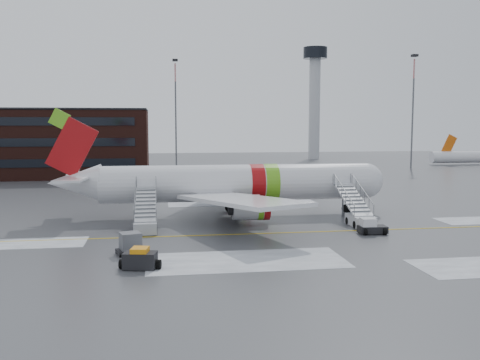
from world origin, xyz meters
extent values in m
plane|color=#494C4F|center=(0.00, 0.00, 0.00)|extent=(260.00, 260.00, 0.00)
cylinder|color=silver|center=(-3.97, 8.27, 3.50)|extent=(28.00, 3.80, 3.80)
sphere|color=silver|center=(10.03, 8.27, 3.50)|extent=(3.80, 3.80, 3.80)
cube|color=black|center=(11.08, 8.27, 4.00)|extent=(1.09, 1.60, 0.97)
cone|color=silver|center=(-20.37, 8.27, 3.75)|extent=(5.20, 3.72, 3.72)
cube|color=#9C0C0F|center=(-20.47, 8.27, 7.30)|extent=(5.27, 0.30, 6.09)
cube|color=#66B71D|center=(-21.57, 8.27, 10.10)|extent=(2.16, 0.26, 2.16)
cube|color=silver|center=(-20.17, 10.87, 4.40)|extent=(3.07, 4.85, 0.18)
cube|color=silver|center=(-20.17, 5.67, 4.40)|extent=(3.07, 4.85, 0.18)
cube|color=silver|center=(-4.97, 16.77, 2.90)|extent=(10.72, 15.97, 1.13)
cube|color=silver|center=(-4.97, -0.23, 2.90)|extent=(10.72, 15.97, 1.13)
cylinder|color=silver|center=(-3.47, 13.47, 1.55)|extent=(3.40, 2.10, 2.10)
cylinder|color=silver|center=(-3.47, 3.07, 1.55)|extent=(3.40, 2.10, 2.10)
cylinder|color=#595B60|center=(8.03, 8.27, 0.90)|extent=(0.20, 0.20, 1.80)
cylinder|color=black|center=(8.03, 8.27, 0.45)|extent=(0.90, 0.56, 0.90)
cylinder|color=black|center=(-4.47, 10.67, 0.45)|extent=(0.90, 0.56, 0.90)
cylinder|color=black|center=(-4.47, 5.87, 0.45)|extent=(0.90, 0.56, 0.90)
cube|color=silver|center=(6.74, 0.97, 0.55)|extent=(2.00, 3.20, 1.00)
cube|color=silver|center=(6.74, 3.07, 2.23)|extent=(1.90, 5.87, 2.52)
cube|color=silver|center=(6.74, 6.37, 3.40)|extent=(1.90, 1.40, 0.15)
cylinder|color=#595B60|center=(6.74, 5.97, 1.70)|extent=(0.16, 0.16, 3.40)
cylinder|color=black|center=(5.84, -0.03, 0.35)|extent=(0.25, 0.70, 0.70)
cylinder|color=black|center=(7.64, 1.97, 0.35)|extent=(0.25, 0.70, 0.70)
cube|color=#A1A4A8|center=(-13.27, 0.97, 0.55)|extent=(2.00, 3.20, 1.00)
cube|color=#A1A4A8|center=(-13.27, 3.07, 2.23)|extent=(1.90, 5.87, 2.52)
cube|color=#A1A4A8|center=(-13.27, 6.37, 3.40)|extent=(1.90, 1.40, 0.15)
cylinder|color=#595B60|center=(-13.27, 5.97, 1.70)|extent=(0.16, 0.16, 3.40)
cylinder|color=black|center=(-14.17, -0.03, 0.35)|extent=(0.25, 0.70, 0.70)
cylinder|color=black|center=(-12.37, 1.97, 0.35)|extent=(0.25, 0.70, 0.70)
cube|color=black|center=(6.47, -2.53, 0.39)|extent=(2.50, 1.42, 0.61)
cube|color=silver|center=(6.04, -2.51, 1.00)|extent=(1.28, 1.28, 0.78)
cube|color=black|center=(6.04, -2.51, 1.31)|extent=(1.10, 1.18, 0.13)
cylinder|color=black|center=(5.57, -3.10, 0.30)|extent=(0.29, 0.62, 0.61)
cylinder|color=black|center=(7.31, -3.18, 0.30)|extent=(0.29, 0.62, 0.61)
cylinder|color=black|center=(5.63, -1.88, 0.30)|extent=(0.29, 0.62, 0.61)
cylinder|color=black|center=(7.37, -1.96, 0.30)|extent=(0.29, 0.62, 0.61)
cube|color=black|center=(-14.18, -6.85, 0.23)|extent=(2.32, 1.95, 0.32)
cube|color=#57595F|center=(-14.18, -6.85, 0.95)|extent=(1.77, 1.71, 1.36)
cylinder|color=black|center=(-15.08, -7.49, 0.14)|extent=(0.23, 0.31, 0.27)
cylinder|color=black|center=(-13.27, -6.22, 0.14)|extent=(0.23, 0.31, 0.27)
cube|color=black|center=(-13.34, -11.05, 0.59)|extent=(2.36, 1.70, 1.07)
cube|color=orange|center=(-13.34, -11.05, 1.23)|extent=(1.29, 1.37, 0.43)
cylinder|color=black|center=(-14.20, -11.05, 0.32)|extent=(1.18, 0.85, 0.64)
cylinder|color=black|center=(-12.48, -11.05, 0.32)|extent=(1.18, 0.85, 0.64)
cylinder|color=#B2B5BA|center=(30.00, 95.00, 14.00)|extent=(3.00, 3.00, 28.00)
cylinder|color=black|center=(30.00, 95.00, 28.50)|extent=(6.40, 6.40, 3.00)
cylinder|color=#595B60|center=(42.00, 62.00, 9.60)|extent=(0.36, 0.36, 19.20)
cylinder|color=#CC7272|center=(42.00, 62.00, 21.12)|extent=(0.32, 0.32, 4.32)
cube|color=black|center=(42.00, 62.00, 24.00)|extent=(1.20, 1.20, 0.50)
cylinder|color=#595B60|center=(-8.00, 78.00, 9.60)|extent=(0.36, 0.36, 19.20)
cylinder|color=#CC7272|center=(-8.00, 78.00, 21.12)|extent=(0.32, 0.32, 4.32)
cube|color=black|center=(-8.00, 78.00, 24.00)|extent=(1.20, 1.20, 0.50)
camera|label=1|loc=(-12.00, -46.44, 9.65)|focal=40.00mm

